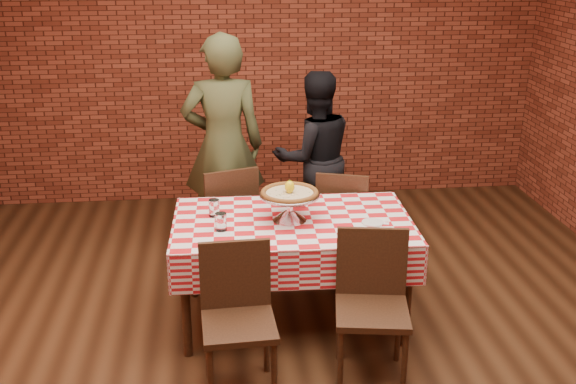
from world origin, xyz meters
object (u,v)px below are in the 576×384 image
object	(u,v)px
pizza	(290,194)
chair_near_right	(372,311)
chair_far_left	(225,218)
diner_olive	(223,146)
chair_near_left	(239,326)
diner_black	(315,158)
chair_far_right	(344,220)
table	(292,271)
pizza_stand	(290,207)
water_glass_right	(214,208)
water_glass_left	(221,222)
condiment_caddy	(299,195)

from	to	relation	value
pizza	chair_near_right	world-z (taller)	pizza
chair_far_left	diner_olive	distance (m)	0.62
chair_near_left	diner_black	world-z (taller)	diner_black
pizza	diner_black	distance (m)	1.44
chair_far_right	diner_black	distance (m)	0.75
table	pizza_stand	distance (m)	0.47
table	water_glass_right	distance (m)	0.70
water_glass_right	diner_olive	world-z (taller)	diner_olive
water_glass_right	chair_near_right	distance (m)	1.31
pizza_stand	diner_olive	distance (m)	1.30
chair_near_left	diner_black	bearing A→B (deg)	68.23
chair_near_right	diner_olive	world-z (taller)	diner_olive
table	chair_far_right	world-z (taller)	chair_far_right
chair_near_left	chair_far_left	xyz separation A→B (m)	(-0.05, 1.63, 0.01)
water_glass_left	chair_near_left	size ratio (longest dim) A/B	0.13
condiment_caddy	diner_olive	xyz separation A→B (m)	(-0.51, 0.97, 0.09)
water_glass_right	water_glass_left	bearing A→B (deg)	-80.54
pizza_stand	diner_olive	size ratio (longest dim) A/B	0.22
chair_far_right	pizza	bearing A→B (deg)	71.88
pizza_stand	chair_near_left	xyz separation A→B (m)	(-0.38, -0.80, -0.40)
chair_near_left	water_glass_left	bearing A→B (deg)	93.94
chair_far_right	diner_olive	world-z (taller)	diner_olive
pizza	water_glass_right	xyz separation A→B (m)	(-0.50, 0.12, -0.13)
table	pizza_stand	size ratio (longest dim) A/B	3.84
water_glass_left	chair_far_right	distance (m)	1.34
chair_far_right	diner_black	size ratio (longest dim) A/B	0.58
table	diner_olive	bearing A→B (deg)	109.39
table	condiment_caddy	xyz separation A→B (m)	(0.08, 0.27, 0.46)
water_glass_right	condiment_caddy	world-z (taller)	condiment_caddy
table	diner_olive	world-z (taller)	diner_olive
chair_far_left	condiment_caddy	bearing A→B (deg)	115.01
chair_far_left	pizza	bearing A→B (deg)	99.67
pizza_stand	condiment_caddy	distance (m)	0.28
chair_far_right	diner_olive	distance (m)	1.17
pizza	chair_far_left	distance (m)	1.05
chair_near_left	water_glass_right	bearing A→B (deg)	94.69
table	chair_far_left	size ratio (longest dim) A/B	1.74
table	diner_black	size ratio (longest dim) A/B	1.05
water_glass_right	chair_far_left	xyz separation A→B (m)	(0.08, 0.70, -0.36)
chair_near_right	pizza	bearing A→B (deg)	128.48
condiment_caddy	table	bearing A→B (deg)	-89.81
chair_near_left	diner_olive	xyz separation A→B (m)	(-0.04, 2.03, 0.48)
chair_near_left	diner_black	distance (m)	2.32
water_glass_left	chair_far_right	xyz separation A→B (m)	(0.97, 0.84, -0.38)
condiment_caddy	chair_far_right	xyz separation A→B (m)	(0.42, 0.45, -0.40)
chair_near_left	chair_far_right	bearing A→B (deg)	56.76
water_glass_left	chair_far_left	distance (m)	1.02
water_glass_right	pizza_stand	bearing A→B (deg)	-13.84
chair_far_right	chair_near_left	bearing A→B (deg)	77.00
table	chair_far_right	xyz separation A→B (m)	(0.49, 0.72, 0.06)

